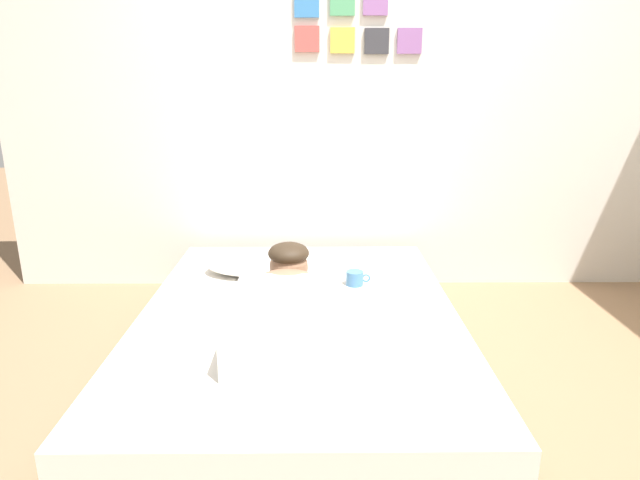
% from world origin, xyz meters
% --- Properties ---
extents(ground_plane, '(12.95, 12.95, 0.00)m').
position_xyz_m(ground_plane, '(0.00, 0.00, 0.00)').
color(ground_plane, '#8C6B4C').
extents(back_wall, '(4.48, 0.12, 2.50)m').
position_xyz_m(back_wall, '(-0.00, 1.35, 1.25)').
color(back_wall, silver).
rests_on(back_wall, ground).
extents(bed, '(1.49, 2.06, 0.30)m').
position_xyz_m(bed, '(-0.34, 0.17, 0.15)').
color(bed, '#726051').
rests_on(bed, ground).
extents(pillow, '(0.52, 0.32, 0.11)m').
position_xyz_m(pillow, '(-0.60, 0.69, 0.35)').
color(pillow, white).
rests_on(pillow, bed).
extents(person_lying, '(0.43, 0.92, 0.27)m').
position_xyz_m(person_lying, '(-0.39, -0.01, 0.40)').
color(person_lying, silver).
rests_on(person_lying, bed).
extents(coffee_cup, '(0.12, 0.09, 0.07)m').
position_xyz_m(coffee_cup, '(-0.06, 0.50, 0.33)').
color(coffee_cup, teal).
rests_on(coffee_cup, bed).
extents(cell_phone, '(0.07, 0.14, 0.01)m').
position_xyz_m(cell_phone, '(-0.33, -0.35, 0.30)').
color(cell_phone, black).
rests_on(cell_phone, bed).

